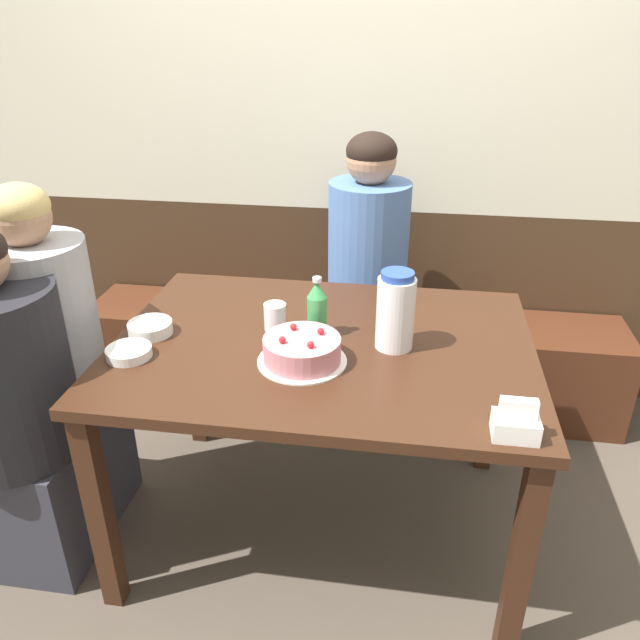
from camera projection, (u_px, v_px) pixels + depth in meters
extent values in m
plane|color=#4C4238|center=(323.00, 522.00, 2.26)|extent=(12.00, 12.00, 0.00)
cube|color=#3D2819|center=(355.00, 296.00, 3.00)|extent=(4.80, 0.04, 0.86)
cube|color=beige|center=(363.00, 5.00, 2.44)|extent=(4.80, 0.04, 1.64)
cube|color=#472314|center=(349.00, 358.00, 2.90)|extent=(2.42, 0.38, 0.43)
cube|color=#381E11|center=(323.00, 347.00, 1.94)|extent=(1.29, 0.94, 0.03)
cube|color=#381E11|center=(100.00, 513.00, 1.82)|extent=(0.06, 0.06, 0.71)
cube|color=#381E11|center=(521.00, 562.00, 1.65)|extent=(0.06, 0.06, 0.71)
cube|color=#381E11|center=(194.00, 367.00, 2.55)|extent=(0.06, 0.06, 0.71)
cube|color=#381E11|center=(492.00, 391.00, 2.39)|extent=(0.06, 0.06, 0.71)
cylinder|color=white|center=(302.00, 361.00, 1.82)|extent=(0.26, 0.26, 0.01)
cylinder|color=#C67A84|center=(302.00, 349.00, 1.80)|extent=(0.23, 0.23, 0.07)
sphere|color=red|center=(282.00, 340.00, 1.76)|extent=(0.02, 0.02, 0.02)
sphere|color=red|center=(311.00, 345.00, 1.73)|extent=(0.02, 0.02, 0.02)
sphere|color=red|center=(321.00, 331.00, 1.80)|extent=(0.02, 0.02, 0.02)
sphere|color=red|center=(293.00, 327.00, 1.83)|extent=(0.02, 0.02, 0.02)
cylinder|color=white|center=(395.00, 313.00, 1.85)|extent=(0.11, 0.11, 0.22)
cylinder|color=#28479E|center=(398.00, 275.00, 1.80)|extent=(0.10, 0.10, 0.02)
cylinder|color=#388E4C|center=(317.00, 316.00, 1.94)|extent=(0.06, 0.06, 0.13)
cone|color=#388E4C|center=(317.00, 289.00, 1.90)|extent=(0.06, 0.06, 0.05)
cylinder|color=silver|center=(317.00, 280.00, 1.89)|extent=(0.03, 0.03, 0.01)
cube|color=white|center=(515.00, 427.00, 1.49)|extent=(0.11, 0.08, 0.05)
cube|color=white|center=(518.00, 409.00, 1.47)|extent=(0.09, 0.03, 0.05)
cylinder|color=white|center=(129.00, 352.00, 1.84)|extent=(0.13, 0.13, 0.03)
cylinder|color=white|center=(150.00, 328.00, 1.97)|extent=(0.14, 0.14, 0.04)
cylinder|color=silver|center=(275.00, 317.00, 1.99)|extent=(0.07, 0.07, 0.09)
cube|color=#33333D|center=(364.00, 368.00, 2.80)|extent=(0.30, 0.34, 0.45)
cylinder|color=#4C70AD|center=(368.00, 257.00, 2.56)|extent=(0.33, 0.33, 0.62)
sphere|color=#A87A5B|center=(371.00, 160.00, 2.38)|extent=(0.19, 0.19, 0.19)
ellipsoid|color=black|center=(372.00, 151.00, 2.36)|extent=(0.20, 0.20, 0.14)
cube|color=#33333D|center=(37.00, 503.00, 2.04)|extent=(0.34, 0.30, 0.45)
cylinder|color=black|center=(2.00, 374.00, 1.82)|extent=(0.39, 0.39, 0.53)
cube|color=#33333D|center=(73.00, 456.00, 2.25)|extent=(0.34, 0.30, 0.45)
cylinder|color=#99999E|center=(45.00, 329.00, 2.02)|extent=(0.34, 0.34, 0.59)
sphere|color=#A87A5B|center=(20.00, 217.00, 1.85)|extent=(0.18, 0.18, 0.18)
ellipsoid|color=tan|center=(17.00, 206.00, 1.83)|extent=(0.19, 0.19, 0.14)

